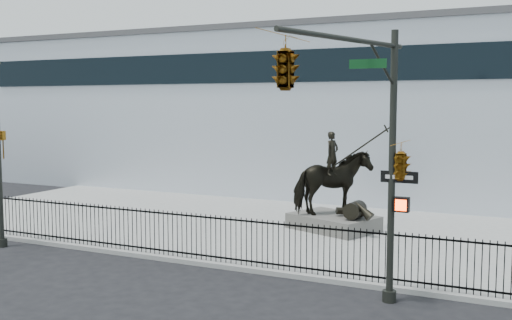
% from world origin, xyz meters
% --- Properties ---
extents(ground, '(120.00, 120.00, 0.00)m').
position_xyz_m(ground, '(0.00, 0.00, 0.00)').
color(ground, black).
rests_on(ground, ground).
extents(plaza, '(30.00, 12.00, 0.15)m').
position_xyz_m(plaza, '(0.00, 7.00, 0.07)').
color(plaza, gray).
rests_on(plaza, ground).
extents(building, '(44.00, 14.00, 9.00)m').
position_xyz_m(building, '(0.00, 20.00, 4.50)').
color(building, silver).
rests_on(building, ground).
extents(picket_fence, '(22.10, 0.10, 1.50)m').
position_xyz_m(picket_fence, '(0.00, 1.25, 0.90)').
color(picket_fence, black).
rests_on(picket_fence, plaza).
extents(statue_plinth, '(3.78, 3.20, 0.60)m').
position_xyz_m(statue_plinth, '(3.13, 7.42, 0.45)').
color(statue_plinth, '#52504B').
rests_on(statue_plinth, plaza).
extents(equestrian_statue, '(3.85, 3.14, 3.47)m').
position_xyz_m(equestrian_statue, '(3.19, 7.40, 2.01)').
color(equestrian_statue, black).
rests_on(equestrian_statue, statue_plinth).
extents(traffic_signal_right, '(2.17, 6.86, 7.00)m').
position_xyz_m(traffic_signal_right, '(6.47, -2.00, 4.85)').
color(traffic_signal_right, black).
rests_on(traffic_signal_right, ground).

